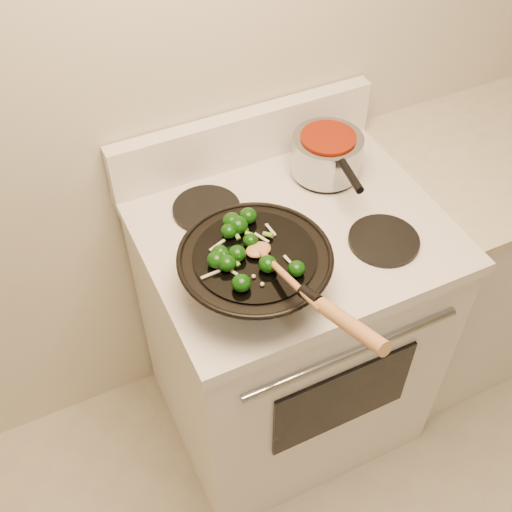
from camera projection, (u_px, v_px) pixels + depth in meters
name	position (u px, v px, depth m)	size (l,w,h in m)	color
stove	(286.00, 328.00, 1.99)	(0.78, 0.67, 1.08)	white
counter_unit	(482.00, 247.00, 2.25)	(0.87, 0.62, 0.91)	white
wok	(256.00, 270.00, 1.46)	(0.35, 0.58, 0.24)	black
stirfry	(240.00, 247.00, 1.42)	(0.21, 0.24, 0.04)	black
wooden_spoon	(275.00, 265.00, 1.37)	(0.06, 0.27, 0.07)	#A66F42
saucepan	(327.00, 154.00, 1.75)	(0.19, 0.31, 0.11)	#989CA1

